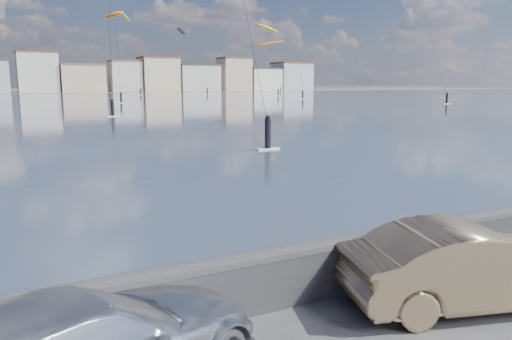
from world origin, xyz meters
The scene contains 10 objects.
bay_water centered at (0.00, 91.50, 0.01)m, with size 500.00×177.00×0.00m, color #354661.
far_shore_strip centered at (0.00, 200.00, 0.01)m, with size 500.00×60.00×0.00m, color #4C473D.
seawall centered at (0.00, 2.70, 0.58)m, with size 400.00×0.36×1.08m.
far_buildings centered at (1.31, 186.00, 6.03)m, with size 240.79×13.26×14.60m.
car_champagne centered at (3.73, 1.17, 0.73)m, with size 1.55×4.45×1.47m, color tan.
kitesurfer_1 centered at (19.09, 98.77, 16.60)m, with size 4.22×16.00×17.94m.
kitesurfer_2 centered at (68.44, 125.93, 18.90)m, with size 6.83×18.32×21.21m.
kitesurfer_6 centered at (34.91, 155.44, 22.86)m, with size 5.51×19.12×24.91m.
kitesurfer_8 centered at (86.73, 156.76, 17.21)m, with size 10.70×10.08×18.91m.
kitesurfer_14 centered at (51.48, 151.29, 19.51)m, with size 6.21×18.82×22.12m.
Camera 1 is at (-3.39, -4.39, 3.88)m, focal length 35.00 mm.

